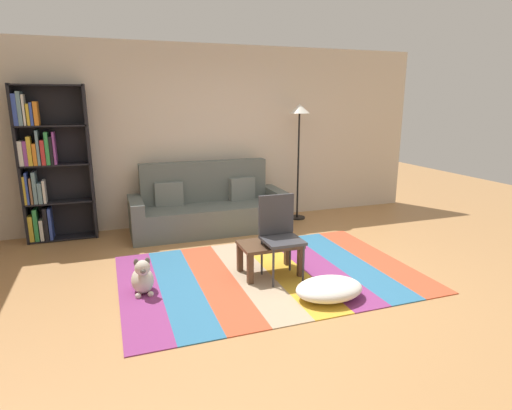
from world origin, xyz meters
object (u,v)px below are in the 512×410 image
at_px(dog, 143,278).
at_px(couch, 209,208).
at_px(coffee_table, 270,249).
at_px(standing_lamp, 299,124).
at_px(pouf, 329,289).
at_px(folding_chair, 279,230).
at_px(tv_remote, 269,244).
at_px(bookshelf, 47,166).

bearing_deg(dog, couch, 59.01).
bearing_deg(couch, coffee_table, -82.48).
xyz_separation_m(coffee_table, standing_lamp, (1.26, 1.99, 1.23)).
relative_size(pouf, folding_chair, 0.75).
bearing_deg(standing_lamp, dog, -142.77).
height_order(couch, tv_remote, couch).
bearing_deg(folding_chair, pouf, -14.85).
bearing_deg(tv_remote, dog, 168.27).
xyz_separation_m(bookshelf, pouf, (2.70, -2.90, -0.92)).
distance_m(standing_lamp, folding_chair, 2.58).
relative_size(couch, coffee_table, 3.43).
height_order(coffee_table, tv_remote, tv_remote).
xyz_separation_m(couch, standing_lamp, (1.51, 0.13, 1.19)).
bearing_deg(standing_lamp, bookshelf, 177.56).
bearing_deg(couch, dog, -120.99).
relative_size(bookshelf, tv_remote, 13.95).
xyz_separation_m(pouf, tv_remote, (-0.36, 0.68, 0.27)).
bearing_deg(standing_lamp, folding_chair, -119.86).
xyz_separation_m(coffee_table, dog, (-1.37, -0.01, -0.13)).
relative_size(dog, standing_lamp, 0.22).
relative_size(coffee_table, tv_remote, 4.40).
relative_size(standing_lamp, folding_chair, 2.03).
distance_m(standing_lamp, tv_remote, 2.69).
bearing_deg(bookshelf, pouf, -47.02).
distance_m(couch, bookshelf, 2.26).
bearing_deg(pouf, coffee_table, 113.15).
bearing_deg(folding_chair, bookshelf, -167.00).
xyz_separation_m(pouf, standing_lamp, (0.94, 2.74, 1.42)).
distance_m(coffee_table, dog, 1.38).
bearing_deg(tv_remote, bookshelf, 127.34).
xyz_separation_m(bookshelf, dog, (1.01, -2.15, -0.87)).
relative_size(couch, standing_lamp, 1.24).
height_order(couch, coffee_table, couch).
height_order(standing_lamp, folding_chair, standing_lamp).
bearing_deg(standing_lamp, couch, -175.13).
distance_m(coffee_table, standing_lamp, 2.66).
height_order(dog, standing_lamp, standing_lamp).
distance_m(pouf, standing_lamp, 3.23).
xyz_separation_m(standing_lamp, folding_chair, (-1.19, -2.07, -0.99)).
bearing_deg(coffee_table, bookshelf, 137.98).
bearing_deg(couch, tv_remote, -83.86).
height_order(couch, folding_chair, couch).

